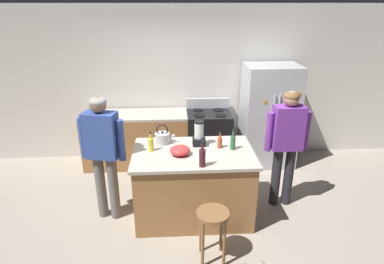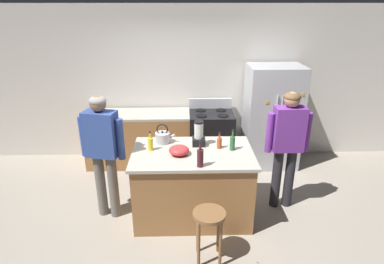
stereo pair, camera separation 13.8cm
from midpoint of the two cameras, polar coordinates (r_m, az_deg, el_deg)
ground_plane at (r=4.61m, az=-0.66°, el=-14.17°), size 14.00×14.00×0.00m
back_wall at (r=5.83m, az=-1.66°, el=8.42°), size 8.00×0.10×2.70m
kitchen_island at (r=4.34m, az=-0.68°, el=-9.11°), size 1.55×0.99×0.94m
back_counter_run at (r=5.76m, az=-9.42°, el=-1.27°), size 2.00×0.64×0.94m
refrigerator at (r=5.75m, az=12.72°, el=2.79°), size 0.90×0.73×1.76m
stove_range at (r=5.72m, az=2.24°, el=-1.01°), size 0.76×0.65×1.12m
person_by_island_left at (r=4.22m, az=-16.38°, el=-2.67°), size 0.60×0.30×1.68m
person_by_sink_right at (r=4.48m, az=15.52°, el=-1.19°), size 0.59×0.23×1.67m
bar_stool at (r=3.64m, az=2.55°, el=-15.70°), size 0.36×0.36×0.63m
blender_appliance at (r=4.26m, az=0.31°, el=-0.53°), size 0.17×0.17×0.34m
bottle_cooking_sauce at (r=4.21m, az=3.98°, el=-1.81°), size 0.06×0.06×0.22m
bottle_soda at (r=4.15m, az=-8.21°, el=-2.11°), size 0.07×0.07×0.26m
bottle_wine at (r=3.72m, az=0.76°, el=-4.48°), size 0.08×0.08×0.32m
bottle_olive_oil at (r=4.17m, az=6.28°, el=-1.78°), size 0.07×0.07×0.28m
mixing_bowl at (r=4.03m, az=-3.12°, el=-3.27°), size 0.25×0.25×0.11m
tea_kettle at (r=4.36m, az=-6.12°, el=-0.99°), size 0.28×0.20×0.27m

